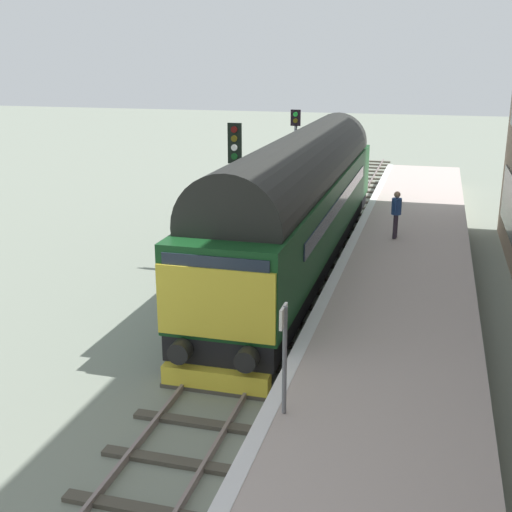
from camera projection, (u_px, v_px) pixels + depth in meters
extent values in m
plane|color=gray|center=(269.00, 314.00, 18.91)|extent=(140.00, 140.00, 0.00)
cube|color=gray|center=(244.00, 309.00, 19.07)|extent=(0.07, 60.00, 0.15)
cube|color=gray|center=(293.00, 314.00, 18.71)|extent=(0.07, 60.00, 0.15)
cube|color=#4A453B|center=(134.00, 508.00, 10.71)|extent=(2.50, 0.26, 0.09)
cube|color=#4A453B|center=(167.00, 460.00, 11.97)|extent=(2.50, 0.26, 0.09)
cube|color=#4A453B|center=(193.00, 422.00, 13.23)|extent=(2.50, 0.26, 0.09)
cube|color=#4A453B|center=(215.00, 390.00, 14.49)|extent=(2.50, 0.26, 0.09)
cube|color=#4A453B|center=(233.00, 363.00, 15.75)|extent=(2.50, 0.26, 0.09)
cube|color=#4A453B|center=(249.00, 341.00, 17.01)|extent=(2.50, 0.26, 0.09)
cube|color=#4A453B|center=(262.00, 321.00, 18.27)|extent=(2.50, 0.26, 0.09)
cube|color=#4A453B|center=(274.00, 304.00, 19.52)|extent=(2.50, 0.26, 0.09)
cube|color=#4A453B|center=(285.00, 289.00, 20.78)|extent=(2.50, 0.26, 0.09)
cube|color=#4A453B|center=(294.00, 276.00, 22.04)|extent=(2.50, 0.26, 0.09)
cube|color=#4A453B|center=(302.00, 264.00, 23.30)|extent=(2.50, 0.26, 0.09)
cube|color=#4A453B|center=(309.00, 253.00, 24.56)|extent=(2.50, 0.26, 0.09)
cube|color=#4A453B|center=(316.00, 244.00, 25.82)|extent=(2.50, 0.26, 0.09)
cube|color=#4A453B|center=(322.00, 235.00, 27.08)|extent=(2.50, 0.26, 0.09)
cube|color=#4A453B|center=(327.00, 227.00, 28.34)|extent=(2.50, 0.26, 0.09)
cube|color=#4A453B|center=(332.00, 220.00, 29.60)|extent=(2.50, 0.26, 0.09)
cube|color=#4A453B|center=(337.00, 213.00, 30.86)|extent=(2.50, 0.26, 0.09)
cube|color=#4A453B|center=(341.00, 207.00, 32.12)|extent=(2.50, 0.26, 0.09)
cube|color=#4A453B|center=(345.00, 201.00, 33.38)|extent=(2.50, 0.26, 0.09)
cube|color=#4A453B|center=(348.00, 196.00, 34.64)|extent=(2.50, 0.26, 0.09)
cube|color=#4A453B|center=(352.00, 191.00, 35.89)|extent=(2.50, 0.26, 0.09)
cube|color=#4A453B|center=(355.00, 186.00, 37.15)|extent=(2.50, 0.26, 0.09)
cube|color=#4A453B|center=(358.00, 182.00, 38.41)|extent=(2.50, 0.26, 0.09)
cube|color=#4A453B|center=(361.00, 178.00, 39.67)|extent=(2.50, 0.26, 0.09)
cube|color=#4A453B|center=(363.00, 174.00, 40.93)|extent=(2.50, 0.26, 0.09)
cube|color=#4A453B|center=(366.00, 171.00, 42.19)|extent=(2.50, 0.26, 0.09)
cube|color=#4A453B|center=(368.00, 168.00, 43.45)|extent=(2.50, 0.26, 0.09)
cube|color=#4A453B|center=(370.00, 164.00, 44.71)|extent=(2.50, 0.26, 0.09)
cube|color=#4A453B|center=(372.00, 161.00, 45.97)|extent=(2.50, 0.26, 0.09)
cube|color=#BCAAA3|center=(398.00, 310.00, 17.86)|extent=(4.00, 44.00, 1.00)
cube|color=white|center=(330.00, 286.00, 18.18)|extent=(0.30, 44.00, 0.01)
cube|color=black|center=(300.00, 246.00, 22.65)|extent=(2.56, 17.85, 0.60)
cube|color=#13431C|center=(300.00, 208.00, 22.26)|extent=(2.70, 17.85, 2.10)
cylinder|color=black|center=(301.00, 171.00, 21.90)|extent=(2.56, 16.42, 2.57)
cube|color=yellow|center=(215.00, 304.00, 14.02)|extent=(2.65, 0.08, 1.58)
cube|color=#232D3D|center=(215.00, 271.00, 13.83)|extent=(2.38, 0.04, 0.64)
cube|color=#232D3D|center=(341.00, 201.00, 21.83)|extent=(0.04, 12.50, 0.44)
cylinder|color=black|center=(180.00, 352.00, 14.34)|extent=(0.48, 0.35, 0.48)
cylinder|color=black|center=(247.00, 360.00, 13.96)|extent=(0.48, 0.35, 0.48)
cube|color=yellow|center=(216.00, 379.00, 14.47)|extent=(2.43, 0.36, 0.47)
cylinder|color=black|center=(238.00, 339.00, 15.95)|extent=(1.64, 1.04, 1.04)
cylinder|color=black|center=(250.00, 322.00, 16.97)|extent=(1.64, 1.04, 1.04)
cylinder|color=black|center=(261.00, 307.00, 17.98)|extent=(1.64, 1.04, 1.04)
cylinder|color=black|center=(324.00, 220.00, 27.49)|extent=(1.64, 1.04, 1.04)
cylinder|color=black|center=(329.00, 214.00, 28.51)|extent=(1.64, 1.04, 1.04)
cylinder|color=black|center=(333.00, 209.00, 29.52)|extent=(1.64, 1.04, 1.04)
cylinder|color=gray|center=(236.00, 202.00, 21.47)|extent=(0.14, 0.14, 5.05)
cube|color=black|center=(235.00, 143.00, 20.87)|extent=(0.44, 0.10, 1.27)
cylinder|color=#500807|center=(234.00, 130.00, 20.68)|extent=(0.20, 0.06, 0.20)
cylinder|color=#53470A|center=(234.00, 139.00, 20.76)|extent=(0.20, 0.06, 0.20)
cylinder|color=white|center=(234.00, 148.00, 20.85)|extent=(0.20, 0.06, 0.20)
cylinder|color=#0A3E13|center=(234.00, 156.00, 20.93)|extent=(0.20, 0.06, 0.20)
cylinder|color=gray|center=(295.00, 163.00, 30.05)|extent=(0.14, 0.14, 4.78)
cube|color=black|center=(296.00, 118.00, 29.41)|extent=(0.44, 0.10, 0.71)
cylinder|color=green|center=(295.00, 114.00, 29.31)|extent=(0.20, 0.06, 0.20)
cylinder|color=#53470A|center=(295.00, 121.00, 29.39)|extent=(0.20, 0.06, 0.20)
cylinder|color=slate|center=(285.00, 361.00, 11.42)|extent=(0.08, 0.08, 2.01)
cube|color=white|center=(283.00, 316.00, 11.19)|extent=(0.05, 0.44, 0.36)
cube|color=black|center=(282.00, 316.00, 11.20)|extent=(0.01, 0.20, 0.24)
cylinder|color=#362A39|center=(395.00, 227.00, 22.75)|extent=(0.13, 0.13, 0.84)
cylinder|color=#362A39|center=(396.00, 226.00, 22.93)|extent=(0.13, 0.13, 0.84)
cylinder|color=navy|center=(397.00, 206.00, 22.63)|extent=(0.38, 0.38, 0.56)
sphere|color=tan|center=(397.00, 195.00, 22.52)|extent=(0.22, 0.22, 0.22)
cylinder|color=navy|center=(395.00, 208.00, 22.45)|extent=(0.09, 0.09, 0.52)
cylinder|color=navy|center=(398.00, 205.00, 22.82)|extent=(0.09, 0.09, 0.52)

